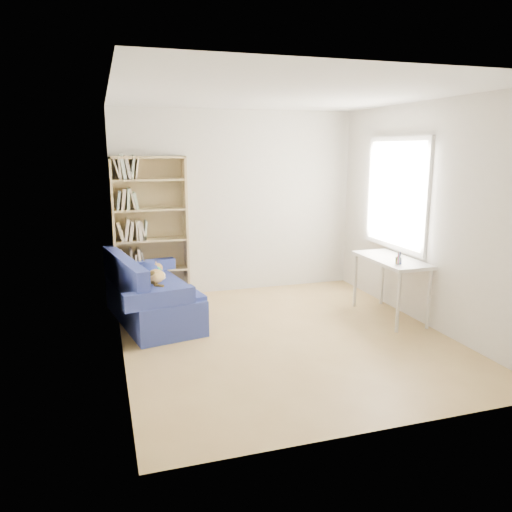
% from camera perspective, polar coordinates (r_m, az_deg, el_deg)
% --- Properties ---
extents(ground, '(4.00, 4.00, 0.00)m').
position_cam_1_polar(ground, '(5.67, 3.27, -9.16)').
color(ground, '#AC884D').
rests_on(ground, ground).
extents(room_shell, '(3.54, 4.04, 2.62)m').
position_cam_1_polar(room_shell, '(5.37, 4.35, 7.59)').
color(room_shell, silver).
rests_on(room_shell, ground).
extents(sofa, '(1.08, 1.79, 0.81)m').
position_cam_1_polar(sofa, '(6.20, -12.07, -4.52)').
color(sofa, navy).
rests_on(sofa, ground).
extents(bookshelf, '(0.98, 0.31, 1.96)m').
position_cam_1_polar(bookshelf, '(6.89, -11.94, 2.25)').
color(bookshelf, tan).
rests_on(bookshelf, ground).
extents(desk, '(0.51, 1.10, 0.75)m').
position_cam_1_polar(desk, '(6.33, 15.18, -0.99)').
color(desk, white).
rests_on(desk, ground).
extents(pen_cup, '(0.08, 0.08, 0.15)m').
position_cam_1_polar(pen_cup, '(6.01, 15.99, -0.37)').
color(pen_cup, white).
rests_on(pen_cup, desk).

